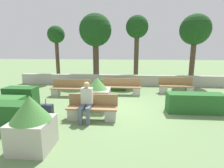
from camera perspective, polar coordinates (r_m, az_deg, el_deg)
ground_plane at (r=7.23m, az=1.51°, el=-7.84°), size 60.00×60.00×0.00m
perimeter_wall at (r=11.52m, az=2.83°, el=1.30°), size 13.45×0.30×0.68m
bench_front at (r=6.11m, az=-6.45°, el=-8.51°), size 1.73×0.48×0.84m
bench_left_side at (r=9.22m, az=3.03°, el=-1.41°), size 2.05×0.49×0.84m
bench_right_side at (r=9.13m, az=-13.30°, el=-1.85°), size 1.99×0.48×0.84m
bench_back at (r=10.06m, az=20.16°, el=-1.05°), size 1.82×0.49×0.84m
person_seated_man at (r=5.89m, az=-8.42°, el=-5.18°), size 0.38×0.64×1.32m
hedge_block_near_left at (r=6.31m, az=-30.00°, el=-8.75°), size 1.33×0.67×0.77m
hedge_block_near_right at (r=10.29m, az=0.39°, el=-0.19°), size 1.49×0.68×0.59m
hedge_block_mid_right at (r=7.36m, az=25.38°, el=-5.61°), size 2.05×0.63×0.74m
hedge_block_far_left at (r=8.31m, az=-27.52°, el=-3.68°), size 1.30×0.63×0.81m
planter_corner_left at (r=7.10m, az=-4.79°, el=-3.28°), size 0.98×0.98×1.27m
planter_corner_right at (r=4.66m, az=-24.78°, el=-11.30°), size 0.94×0.94×1.35m
suitcase at (r=6.35m, az=-20.61°, el=-8.73°), size 0.45×0.18×0.77m
tree_leftmost at (r=13.44m, az=-17.77°, el=14.31°), size 1.21×1.21×3.95m
tree_center_left at (r=12.72m, az=-5.42°, el=16.70°), size 2.24×2.24×4.75m
tree_center_right at (r=12.47m, az=8.17°, el=17.15°), size 1.52×1.52×4.57m
tree_rightmost at (r=13.02m, az=25.49°, el=15.36°), size 1.96×1.96×4.56m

